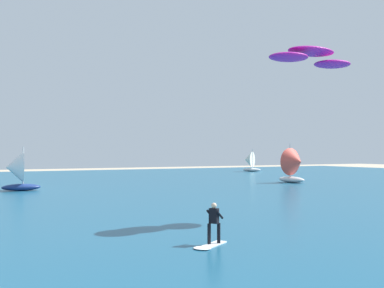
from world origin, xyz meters
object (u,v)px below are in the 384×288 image
object	(u,v)px
sailboat_anchored_offshore	(295,165)
kite	(311,57)
sailboat_far_left	(249,161)
sailboat_near_shore	(16,171)
kitesurfer	(212,230)

from	to	relation	value
sailboat_anchored_offshore	kite	bearing A→B (deg)	-129.46
sailboat_far_left	sailboat_anchored_offshore	xyz separation A→B (m)	(-13.84, -28.86, 0.21)
kite	sailboat_anchored_offshore	size ratio (longest dim) A/B	1.21
sailboat_far_left	sailboat_anchored_offshore	distance (m)	32.01
sailboat_far_left	sailboat_near_shore	bearing A→B (deg)	-150.90
sailboat_anchored_offshore	sailboat_near_shore	world-z (taller)	sailboat_anchored_offshore
sailboat_far_left	sailboat_near_shore	distance (m)	51.37
kitesurfer	sailboat_near_shore	xyz separation A→B (m)	(-3.65, 30.40, 1.33)
sailboat_near_shore	kite	bearing A→B (deg)	-67.56
kitesurfer	sailboat_near_shore	size ratio (longest dim) A/B	0.47
kite	sailboat_anchored_offshore	xyz separation A→B (m)	(19.61, 23.82, -6.60)
sailboat_near_shore	sailboat_far_left	bearing A→B (deg)	29.10
kitesurfer	sailboat_far_left	xyz separation A→B (m)	(41.23, 55.38, 1.35)
sailboat_anchored_offshore	sailboat_near_shore	bearing A→B (deg)	172.88
sailboat_far_left	kitesurfer	bearing A→B (deg)	-126.66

